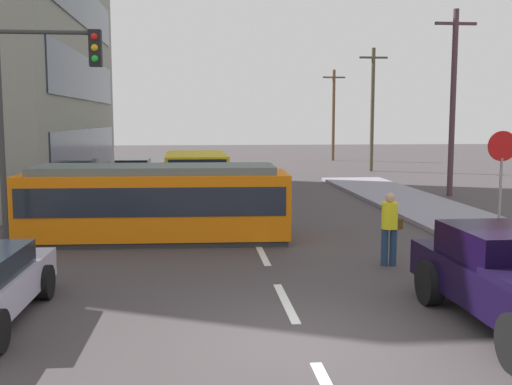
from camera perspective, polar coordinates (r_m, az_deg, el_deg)
ground_plane at (r=19.06m, az=-0.71°, el=-3.16°), size 120.00×120.00×0.00m
lane_stripe_1 at (r=11.32m, az=2.80°, el=-10.16°), size 0.16×2.40×0.01m
lane_stripe_2 at (r=15.16m, az=0.59°, el=-5.76°), size 0.16×2.40×0.01m
lane_stripe_3 at (r=23.13m, az=-1.58°, el=-1.38°), size 0.16×2.40×0.01m
lane_stripe_4 at (r=29.07m, az=-2.41°, el=0.31°), size 0.16×2.40×0.01m
streetcar_tram at (r=17.03m, az=-9.26°, el=-0.83°), size 7.25×2.77×2.06m
city_bus at (r=26.31m, az=-5.61°, el=1.90°), size 2.66×5.37×1.85m
pedestrian_crossing at (r=14.17m, az=12.33°, el=-2.94°), size 0.51×0.36×1.67m
parked_sedan_mid at (r=21.37m, az=-16.50°, el=-0.67°), size 2.04×4.35×1.19m
parked_sedan_far at (r=27.33m, az=-13.63°, el=1.00°), size 2.12×4.08×1.19m
parked_sedan_furthest at (r=33.62m, az=-11.30°, el=2.12°), size 2.06×4.07×1.19m
stop_sign at (r=16.60m, az=21.87°, el=2.49°), size 0.76×0.07×2.88m
traffic_light_mast at (r=15.26m, az=-19.54°, el=8.26°), size 2.42×0.33×5.50m
utility_pole_mid at (r=27.70m, az=17.84°, el=8.21°), size 1.80×0.24×7.90m
utility_pole_far at (r=39.75m, az=10.77°, el=7.79°), size 1.80×0.24×7.74m
utility_pole_distant at (r=49.62m, az=7.21°, el=7.32°), size 1.80×0.24×7.19m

